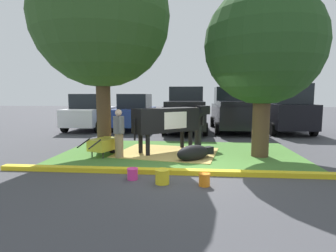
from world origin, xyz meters
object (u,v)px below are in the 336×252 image
Objects in this scene: cow_holstein at (169,120)px; bucket_pink at (133,174)px; sedan_blue at (135,112)px; person_handler at (198,125)px; suv_black at (284,108)px; person_visitor_near at (119,132)px; wheelbarrow at (104,144)px; bucket_yellow at (162,176)px; pickup_truck_black at (186,111)px; shade_tree_left at (101,18)px; pickup_truck_maroon at (233,110)px; hatchback_white at (91,112)px; shade_tree_right at (264,46)px; bucket_orange at (204,179)px; calf_lying at (194,153)px.

cow_holstein is 3.38m from bucket_pink.
cow_holstein is 0.61× the size of sedan_blue.
suv_black is (4.61, 4.60, 0.44)m from person_handler.
cow_holstein is at bearing 37.28° from person_visitor_near.
bucket_pink is 10.93m from suv_black.
person_visitor_near is 0.96× the size of wheelbarrow.
pickup_truck_black reaches higher than bucket_yellow.
shade_tree_left is at bearing 118.83° from bucket_pink.
bucket_yellow is 10.01m from pickup_truck_maroon.
cow_holstein is 1.85m from person_visitor_near.
pickup_truck_black is at bearing 69.85° from wheelbarrow.
shade_tree_left is 1.54× the size of hatchback_white.
bucket_yellow is 10.72m from hatchback_white.
bucket_pink is (-3.53, -2.70, -3.31)m from shade_tree_right.
shade_tree_right reaches higher than bucket_pink.
person_handler is 4.69m from bucket_orange.
bucket_pink is at bearing -111.10° from pickup_truck_maroon.
hatchback_white is at bearing 117.08° from person_visitor_near.
shade_tree_left is 5.92m from bucket_yellow.
shade_tree_left is 8.85m from pickup_truck_maroon.
sedan_blue reaches higher than cow_holstein.
bucket_yellow is at bearing -100.64° from person_handler.
cow_holstein is 0.49× the size of pickup_truck_black.
pickup_truck_maroon is (2.86, 9.54, 0.94)m from bucket_yellow.
sedan_blue is at bearing 171.62° from pickup_truck_black.
person_handler is at bearing 21.82° from shade_tree_left.
sedan_blue is 8.12m from suv_black.
wheelbarrow is (-0.55, 0.22, -0.43)m from person_visitor_near.
pickup_truck_black reaches higher than person_handler.
person_visitor_near is at bearing -121.81° from pickup_truck_maroon.
pickup_truck_black is at bearing 88.38° from bucket_yellow.
bucket_orange is at bearing -85.86° from pickup_truck_black.
hatchback_white is (-8.00, 6.39, -2.47)m from shade_tree_right.
cow_holstein is at bearing -49.54° from hatchback_white.
suv_black reaches higher than hatchback_white.
pickup_truck_maroon reaches higher than wheelbarrow.
calf_lying is 4.59× the size of bucket_pink.
bucket_pink is 0.06× the size of hatchback_white.
person_handler is 3.35m from person_visitor_near.
calf_lying is at bearing -93.93° from person_handler.
person_handler is 7.70m from hatchback_white.
pickup_truck_maroon is 2.63m from suv_black.
calf_lying is 2.43m from bucket_pink.
calf_lying is 7.03m from pickup_truck_black.
person_visitor_near reaches higher than calf_lying.
shade_tree_right is 8.94m from sedan_blue.
pickup_truck_black reaches higher than hatchback_white.
pickup_truck_black is at bearing 94.14° from bucket_orange.
calf_lying is 2.32m from bucket_yellow.
calf_lying is 0.77× the size of wheelbarrow.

